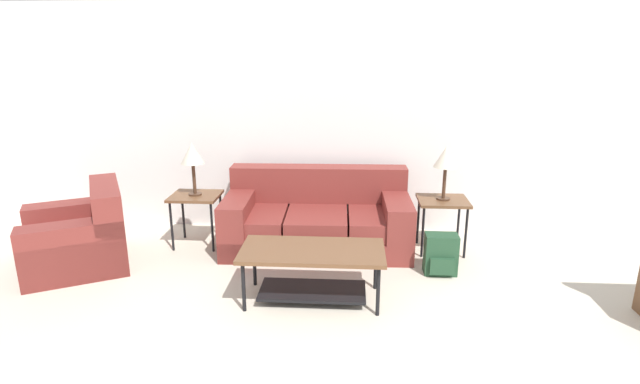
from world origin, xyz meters
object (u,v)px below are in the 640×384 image
(side_table_right, at_px, (443,205))
(table_lamp_right, at_px, (446,158))
(coffee_table, at_px, (312,262))
(backpack, at_px, (441,255))
(table_lamp_left, at_px, (192,155))
(armchair, at_px, (80,238))
(side_table_left, at_px, (196,200))
(couch, at_px, (317,220))

(side_table_right, xyz_separation_m, table_lamp_right, (0.00, -0.00, 0.50))
(coffee_table, distance_m, backpack, 1.34)
(side_table_right, distance_m, table_lamp_right, 0.50)
(side_table_right, relative_size, table_lamp_left, 1.01)
(armchair, relative_size, backpack, 3.27)
(side_table_right, xyz_separation_m, backpack, (-0.09, -0.58, -0.32))
(side_table_left, bearing_deg, couch, 2.23)
(side_table_left, height_order, table_lamp_left, table_lamp_left)
(coffee_table, relative_size, backpack, 3.08)
(side_table_left, xyz_separation_m, table_lamp_right, (2.64, -0.00, 0.50))
(coffee_table, relative_size, side_table_right, 2.13)
(armchair, relative_size, coffee_table, 1.06)
(couch, height_order, coffee_table, couch)
(couch, xyz_separation_m, backpack, (1.23, -0.63, -0.10))
(couch, xyz_separation_m, coffee_table, (0.04, -1.22, 0.05))
(coffee_table, distance_m, table_lamp_left, 1.91)
(side_table_right, height_order, table_lamp_right, table_lamp_right)
(couch, distance_m, side_table_left, 1.34)
(couch, distance_m, table_lamp_left, 1.50)
(armchair, bearing_deg, side_table_left, 31.13)
(armchair, height_order, table_lamp_right, table_lamp_right)
(coffee_table, bearing_deg, armchair, 166.58)
(backpack, bearing_deg, couch, 152.93)
(coffee_table, xyz_separation_m, backpack, (1.19, 0.59, -0.15))
(armchair, height_order, table_lamp_left, table_lamp_left)
(table_lamp_left, bearing_deg, coffee_table, -40.63)
(couch, distance_m, coffee_table, 1.22)
(couch, relative_size, backpack, 5.03)
(table_lamp_right, bearing_deg, side_table_left, 180.00)
(backpack, bearing_deg, side_table_left, 167.25)
(side_table_right, bearing_deg, coffee_table, -137.60)
(armchair, height_order, coffee_table, armchair)
(coffee_table, bearing_deg, couch, 91.99)
(table_lamp_left, height_order, table_lamp_right, same)
(couch, relative_size, table_lamp_left, 3.51)
(couch, relative_size, side_table_right, 3.48)
(coffee_table, distance_m, side_table_left, 1.80)
(coffee_table, xyz_separation_m, table_lamp_right, (1.28, 1.17, 0.67))
(side_table_left, relative_size, backpack, 1.45)
(table_lamp_left, bearing_deg, side_table_right, 0.00)
(couch, height_order, table_lamp_left, table_lamp_left)
(table_lamp_right, bearing_deg, side_table_right, 116.57)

